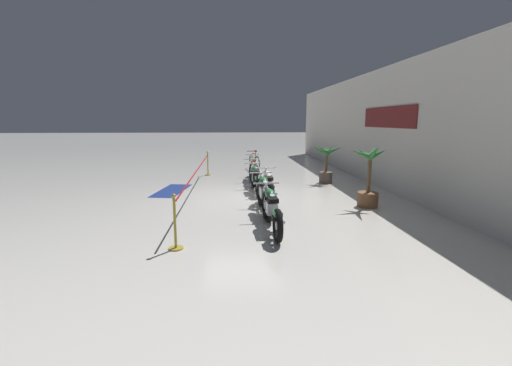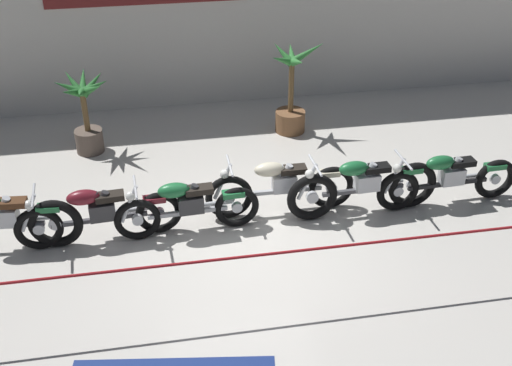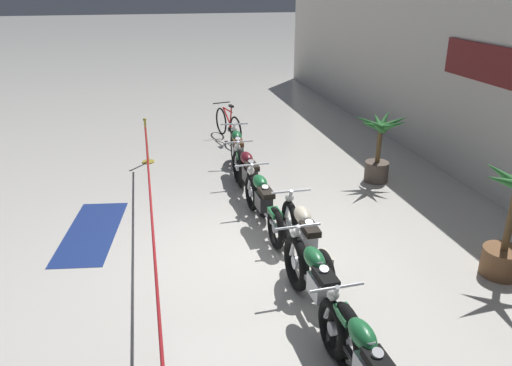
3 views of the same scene
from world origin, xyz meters
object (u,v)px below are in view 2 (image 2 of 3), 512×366
object	(u,v)px
motorcycle_maroon_1	(98,214)
potted_palm_left_of_row	(291,98)
motorcycle_green_5	(448,179)
potted_palm_right_of_row	(86,113)
motorcycle_cream_3	(280,186)
motorcycle_green_4	(363,186)
motorcycle_green_0	(2,221)
motorcycle_green_2	(187,206)
stanchion_far_left	(139,279)

from	to	relation	value
motorcycle_maroon_1	potted_palm_left_of_row	xyz separation A→B (m)	(3.47, 2.94, 0.23)
motorcycle_green_5	potted_palm_right_of_row	distance (m)	6.21
motorcycle_cream_3	motorcycle_green_4	size ratio (longest dim) A/B	0.97
motorcycle_green_0	motorcycle_green_4	size ratio (longest dim) A/B	0.92
potted_palm_left_of_row	motorcycle_green_2	bearing A→B (deg)	-126.71
motorcycle_maroon_1	motorcycle_green_2	xyz separation A→B (m)	(1.25, -0.03, 0.00)
motorcycle_green_2	motorcycle_green_5	distance (m)	4.04
motorcycle_green_5	motorcycle_green_0	bearing A→B (deg)	-179.88
motorcycle_green_0	potted_palm_left_of_row	size ratio (longest dim) A/B	1.23
stanchion_far_left	motorcycle_green_2	bearing A→B (deg)	69.35
motorcycle_green_2	motorcycle_green_5	world-z (taller)	motorcycle_green_5
motorcycle_maroon_1	potted_palm_right_of_row	xyz separation A→B (m)	(-0.26, 2.79, 0.30)
motorcycle_maroon_1	potted_palm_right_of_row	world-z (taller)	potted_palm_right_of_row
motorcycle_green_5	stanchion_far_left	size ratio (longest dim) A/B	0.26
motorcycle_cream_3	motorcycle_maroon_1	bearing A→B (deg)	-174.60
potted_palm_right_of_row	motorcycle_green_2	bearing A→B (deg)	-61.74
motorcycle_green_0	motorcycle_green_5	bearing A→B (deg)	0.12
motorcycle_green_4	motorcycle_green_5	world-z (taller)	motorcycle_green_4
stanchion_far_left	motorcycle_green_0	bearing A→B (deg)	134.63
motorcycle_maroon_1	motorcycle_green_4	bearing A→B (deg)	0.29
motorcycle_green_2	potted_palm_left_of_row	distance (m)	3.71
potted_palm_left_of_row	potted_palm_right_of_row	xyz separation A→B (m)	(-3.73, -0.15, 0.07)
motorcycle_green_2	potted_palm_right_of_row	xyz separation A→B (m)	(-1.51, 2.82, 0.30)
motorcycle_cream_3	motorcycle_green_5	xyz separation A→B (m)	(2.60, -0.22, -0.02)
motorcycle_green_0	potted_palm_right_of_row	size ratio (longest dim) A/B	1.44
motorcycle_maroon_1	stanchion_far_left	world-z (taller)	stanchion_far_left
motorcycle_green_2	stanchion_far_left	distance (m)	1.98
motorcycle_green_0	potted_palm_right_of_row	bearing A→B (deg)	69.19
motorcycle_green_4	motorcycle_green_5	distance (m)	1.37
motorcycle_green_0	potted_palm_left_of_row	xyz separation A→B (m)	(4.78, 2.92, 0.21)
motorcycle_green_0	motorcycle_cream_3	xyz separation A→B (m)	(4.00, 0.23, -0.00)
motorcycle_maroon_1	motorcycle_green_5	xyz separation A→B (m)	(5.29, 0.04, -0.00)
motorcycle_green_2	potted_palm_left_of_row	size ratio (longest dim) A/B	1.19
motorcycle_green_5	potted_palm_left_of_row	bearing A→B (deg)	122.18
motorcycle_maroon_1	motorcycle_green_5	size ratio (longest dim) A/B	1.01
motorcycle_green_5	motorcycle_green_2	bearing A→B (deg)	-179.03
potted_palm_left_of_row	stanchion_far_left	distance (m)	5.62
motorcycle_green_5	potted_palm_right_of_row	world-z (taller)	potted_palm_right_of_row
potted_palm_right_of_row	potted_palm_left_of_row	bearing A→B (deg)	2.36
motorcycle_maroon_1	motorcycle_green_5	bearing A→B (deg)	0.41
motorcycle_green_0	motorcycle_maroon_1	xyz separation A→B (m)	(1.31, -0.02, -0.02)
motorcycle_green_2	motorcycle_green_5	bearing A→B (deg)	0.97
motorcycle_green_2	motorcycle_green_4	xyz separation A→B (m)	(2.67, 0.05, 0.02)
motorcycle_cream_3	stanchion_far_left	world-z (taller)	stanchion_far_left
motorcycle_green_4	potted_palm_right_of_row	world-z (taller)	potted_palm_right_of_row
potted_palm_right_of_row	motorcycle_maroon_1	bearing A→B (deg)	-84.63
motorcycle_green_2	motorcycle_cream_3	xyz separation A→B (m)	(1.44, 0.28, 0.02)
motorcycle_maroon_1	stanchion_far_left	size ratio (longest dim) A/B	0.27
motorcycle_green_0	motorcycle_green_4	world-z (taller)	motorcycle_green_4
motorcycle_maroon_1	potted_palm_right_of_row	size ratio (longest dim) A/B	1.55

